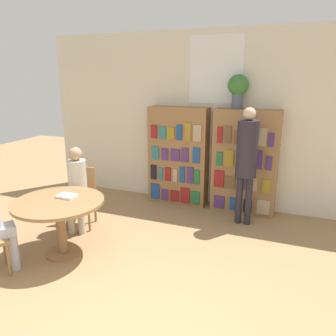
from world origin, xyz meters
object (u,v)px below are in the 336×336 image
object	(u,v)px
seated_reader_left	(77,184)
reading_table	(59,210)
librarian_standing	(247,154)
flower_vase	(238,88)
bookshelf_right	(245,162)
bookshelf_left	(178,156)
chair_left_side	(82,194)

from	to	relation	value
seated_reader_left	reading_table	bearing A→B (deg)	90.00
librarian_standing	flower_vase	bearing A→B (deg)	118.32
bookshelf_right	librarian_standing	world-z (taller)	librarian_standing
bookshelf_left	librarian_standing	size ratio (longest dim) A/B	0.96
bookshelf_left	flower_vase	bearing A→B (deg)	0.27
bookshelf_right	flower_vase	size ratio (longest dim) A/B	3.23
bookshelf_right	chair_left_side	distance (m)	2.69
chair_left_side	bookshelf_left	bearing A→B (deg)	-144.87
bookshelf_right	chair_left_side	world-z (taller)	bookshelf_right
bookshelf_left	flower_vase	xyz separation A→B (m)	(1.00, 0.00, 1.20)
chair_left_side	librarian_standing	xyz separation A→B (m)	(2.33, 0.94, 0.62)
bookshelf_left	reading_table	distance (m)	2.44
seated_reader_left	chair_left_side	bearing A→B (deg)	-90.00
bookshelf_left	flower_vase	size ratio (longest dim) A/B	3.23
bookshelf_left	librarian_standing	xyz separation A→B (m)	(1.27, -0.50, 0.26)
librarian_standing	reading_table	bearing A→B (deg)	-138.56
bookshelf_left	chair_left_side	size ratio (longest dim) A/B	1.93
flower_vase	seated_reader_left	world-z (taller)	flower_vase
seated_reader_left	librarian_standing	size ratio (longest dim) A/B	0.70
flower_vase	reading_table	distance (m)	3.25
bookshelf_left	seated_reader_left	distance (m)	1.90
bookshelf_right	chair_left_side	bearing A→B (deg)	-147.14
bookshelf_left	seated_reader_left	xyz separation A→B (m)	(-1.00, -1.61, -0.14)
chair_left_side	seated_reader_left	world-z (taller)	seated_reader_left
seated_reader_left	librarian_standing	world-z (taller)	librarian_standing
reading_table	librarian_standing	bearing A→B (deg)	41.44
chair_left_side	flower_vase	bearing A→B (deg)	-163.45
bookshelf_left	bookshelf_right	distance (m)	1.18
reading_table	seated_reader_left	xyz separation A→B (m)	(-0.23, 0.69, 0.11)
reading_table	librarian_standing	distance (m)	2.77
bookshelf_left	chair_left_side	bearing A→B (deg)	-126.24
chair_left_side	librarian_standing	distance (m)	2.59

